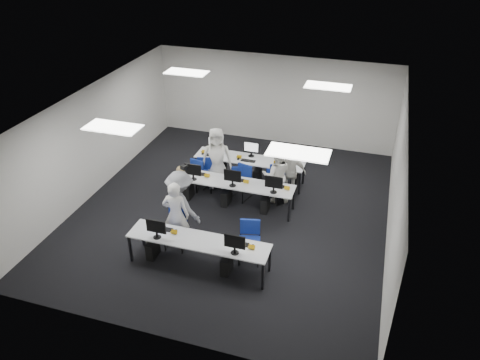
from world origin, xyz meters
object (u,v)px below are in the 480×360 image
(chair_4, at_px, (274,190))
(student_2, at_px, (217,158))
(chair_7, at_px, (276,187))
(photographer, at_px, (181,205))
(chair_1, at_px, (249,249))
(chair_2, at_px, (205,180))
(student_3, at_px, (290,173))
(chair_5, at_px, (201,176))
(desk_mid, at_px, (235,184))
(chair_6, at_px, (238,182))
(student_1, at_px, (276,175))
(desk_front, at_px, (198,242))
(chair_0, at_px, (177,236))
(chair_3, at_px, (241,188))
(student_0, at_px, (176,215))

(chair_4, distance_m, student_2, 1.87)
(chair_7, relative_size, photographer, 0.49)
(chair_1, height_order, chair_7, chair_1)
(chair_2, distance_m, student_2, 0.73)
(chair_1, distance_m, chair_4, 2.65)
(student_2, relative_size, photographer, 1.01)
(chair_2, height_order, student_3, student_3)
(chair_5, bearing_deg, chair_1, -39.70)
(chair_5, relative_size, student_3, 0.60)
(chair_2, bearing_deg, desk_mid, -41.74)
(photographer, bearing_deg, chair_6, -83.85)
(chair_4, distance_m, chair_6, 1.11)
(desk_mid, distance_m, student_1, 1.16)
(chair_4, relative_size, photographer, 0.54)
(desk_front, relative_size, student_3, 2.10)
(chair_0, distance_m, student_2, 3.02)
(chair_4, xyz_separation_m, student_3, (0.35, 0.29, 0.46))
(desk_front, distance_m, chair_4, 3.36)
(chair_3, bearing_deg, chair_6, 135.19)
(chair_1, relative_size, chair_2, 1.06)
(chair_6, relative_size, student_3, 0.56)
(chair_4, height_order, student_1, student_1)
(chair_2, relative_size, student_3, 0.60)
(chair_0, distance_m, photographer, 0.74)
(chair_2, distance_m, chair_6, 0.97)
(chair_0, distance_m, chair_1, 1.78)
(desk_front, distance_m, chair_1, 1.21)
(desk_front, bearing_deg, chair_6, 92.56)
(student_0, distance_m, student_2, 2.89)
(desk_mid, bearing_deg, desk_front, -90.00)
(student_3, bearing_deg, desk_mid, -157.54)
(chair_0, xyz_separation_m, student_0, (-0.00, 0.07, 0.56))
(chair_7, bearing_deg, desk_mid, -118.12)
(student_0, bearing_deg, student_1, -129.73)
(photographer, bearing_deg, student_1, -107.54)
(chair_0, relative_size, chair_5, 1.03)
(chair_4, height_order, student_3, student_3)
(chair_2, height_order, student_1, student_1)
(chair_5, relative_size, chair_7, 1.06)
(desk_mid, relative_size, student_1, 2.00)
(desk_front, xyz_separation_m, student_2, (-0.82, 3.48, 0.21))
(chair_3, xyz_separation_m, chair_7, (0.90, 0.39, -0.03))
(chair_6, height_order, student_2, student_2)
(desk_mid, bearing_deg, chair_5, 149.38)
(chair_2, bearing_deg, photographer, -97.40)
(desk_mid, xyz_separation_m, student_0, (-0.78, -2.02, 0.18))
(chair_6, distance_m, student_2, 0.91)
(desk_mid, height_order, chair_5, chair_5)
(chair_4, height_order, chair_7, chair_4)
(chair_2, relative_size, chair_4, 0.96)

